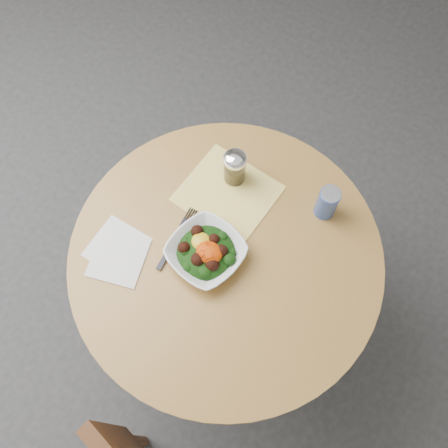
% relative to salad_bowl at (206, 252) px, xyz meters
% --- Properties ---
extents(ground, '(6.00, 6.00, 0.00)m').
position_rel_salad_bowl_xyz_m(ground, '(0.05, 0.03, -0.78)').
color(ground, '#2F2F31').
rests_on(ground, ground).
extents(table, '(0.90, 0.90, 0.75)m').
position_rel_salad_bowl_xyz_m(table, '(0.05, 0.03, -0.23)').
color(table, black).
rests_on(table, ground).
extents(cloth_napkin, '(0.29, 0.27, 0.00)m').
position_rel_salad_bowl_xyz_m(cloth_napkin, '(-0.04, 0.20, -0.03)').
color(cloth_napkin, yellow).
rests_on(cloth_napkin, table).
extents(paper_napkins, '(0.19, 0.19, 0.00)m').
position_rel_salad_bowl_xyz_m(paper_napkins, '(-0.22, -0.12, -0.03)').
color(paper_napkins, white).
rests_on(paper_napkins, table).
extents(salad_bowl, '(0.25, 0.25, 0.08)m').
position_rel_salad_bowl_xyz_m(salad_bowl, '(0.00, 0.00, 0.00)').
color(salad_bowl, white).
rests_on(salad_bowl, table).
extents(fork, '(0.03, 0.21, 0.00)m').
position_rel_salad_bowl_xyz_m(fork, '(-0.10, 0.01, -0.02)').
color(fork, black).
rests_on(fork, table).
extents(spice_shaker, '(0.07, 0.07, 0.12)m').
position_rel_salad_bowl_xyz_m(spice_shaker, '(-0.05, 0.26, 0.03)').
color(spice_shaker, silver).
rests_on(spice_shaker, table).
extents(beverage_can, '(0.06, 0.06, 0.12)m').
position_rel_salad_bowl_xyz_m(beverage_can, '(0.23, 0.29, 0.03)').
color(beverage_can, '#0D2796').
rests_on(beverage_can, table).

